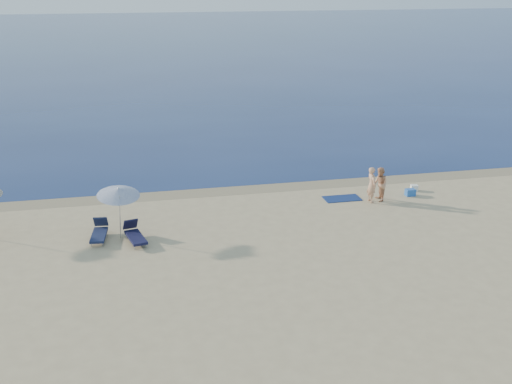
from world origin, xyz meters
The scene contains 10 objects.
sea centered at (0.00, 100.00, 0.00)m, with size 240.00×160.00×0.01m, color #0C1A48.
wet_sand_strip centered at (0.00, 19.40, 0.00)m, with size 240.00×1.60×0.00m, color #847254.
person_left centered at (4.59, 16.15, 0.90)m, with size 0.66×0.43×1.81m, color tan.
person_right centered at (5.07, 16.22, 0.86)m, with size 0.84×0.65×1.72m, color tan.
beach_towel centered at (3.34, 16.89, 0.02)m, with size 1.85×1.03×0.03m, color #0F1E4D.
white_bag centered at (7.49, 17.29, 0.15)m, with size 0.36×0.31×0.31m, color white.
blue_cooler centered at (6.94, 16.60, 0.17)m, with size 0.49×0.35×0.35m, color blue.
umbrella_near centered at (-7.72, 14.28, 2.05)m, with size 2.19×2.21×2.41m.
lounger_left centered at (-8.65, 14.18, 0.29)m, with size 0.80×1.88×0.80m.
lounger_right centered at (-7.16, 13.58, 0.30)m, with size 1.00×1.95×0.82m.
Camera 1 is at (-7.50, -12.19, 10.90)m, focal length 45.00 mm.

